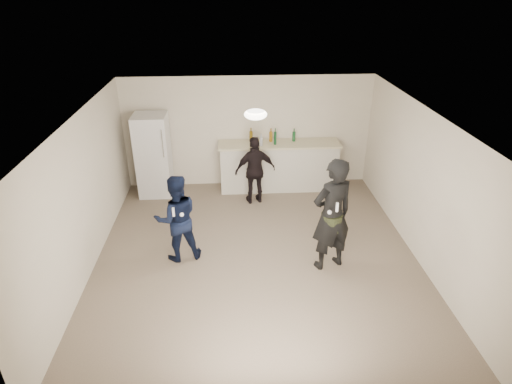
{
  "coord_description": "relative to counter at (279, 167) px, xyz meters",
  "views": [
    {
      "loc": [
        -0.4,
        -6.15,
        4.35
      ],
      "look_at": [
        0.0,
        0.2,
        1.15
      ],
      "focal_mm": 30.0,
      "sensor_mm": 36.0,
      "label": 1
    }
  ],
  "objects": [
    {
      "name": "floor",
      "position": [
        -0.67,
        -2.67,
        -0.53
      ],
      "size": [
        6.0,
        6.0,
        0.0
      ],
      "primitive_type": "plane",
      "color": "#6B5B4C",
      "rests_on": "ground"
    },
    {
      "name": "ceiling",
      "position": [
        -0.67,
        -2.67,
        1.98
      ],
      "size": [
        6.0,
        6.0,
        0.0
      ],
      "primitive_type": "plane",
      "rotation": [
        3.14,
        0.0,
        0.0
      ],
      "color": "silver",
      "rests_on": "wall_back"
    },
    {
      "name": "wall_back",
      "position": [
        -0.67,
        0.33,
        0.72
      ],
      "size": [
        6.0,
        0.0,
        6.0
      ],
      "primitive_type": "plane",
      "rotation": [
        1.57,
        0.0,
        0.0
      ],
      "color": "beige",
      "rests_on": "floor"
    },
    {
      "name": "wall_front",
      "position": [
        -0.67,
        -5.67,
        0.72
      ],
      "size": [
        6.0,
        0.0,
        6.0
      ],
      "primitive_type": "plane",
      "rotation": [
        -1.57,
        0.0,
        0.0
      ],
      "color": "beige",
      "rests_on": "floor"
    },
    {
      "name": "wall_left",
      "position": [
        -3.42,
        -2.67,
        0.72
      ],
      "size": [
        0.0,
        6.0,
        6.0
      ],
      "primitive_type": "plane",
      "rotation": [
        1.57,
        0.0,
        1.57
      ],
      "color": "beige",
      "rests_on": "floor"
    },
    {
      "name": "wall_right",
      "position": [
        2.08,
        -2.67,
        0.72
      ],
      "size": [
        0.0,
        6.0,
        6.0
      ],
      "primitive_type": "plane",
      "rotation": [
        1.57,
        0.0,
        -1.57
      ],
      "color": "beige",
      "rests_on": "floor"
    },
    {
      "name": "counter",
      "position": [
        0.0,
        0.0,
        0.0
      ],
      "size": [
        2.6,
        0.56,
        1.05
      ],
      "primitive_type": "cube",
      "color": "beige",
      "rests_on": "floor"
    },
    {
      "name": "counter_top",
      "position": [
        0.0,
        0.0,
        0.55
      ],
      "size": [
        2.68,
        0.64,
        0.04
      ],
      "primitive_type": "cube",
      "color": "beige",
      "rests_on": "counter"
    },
    {
      "name": "fridge",
      "position": [
        -2.74,
        -0.07,
        0.38
      ],
      "size": [
        0.7,
        0.7,
        1.8
      ],
      "primitive_type": "cube",
      "color": "white",
      "rests_on": "floor"
    },
    {
      "name": "fridge_handle",
      "position": [
        -2.46,
        -0.44,
        0.78
      ],
      "size": [
        0.02,
        0.02,
        0.6
      ],
      "primitive_type": "cylinder",
      "color": "silver",
      "rests_on": "fridge"
    },
    {
      "name": "ceiling_dome",
      "position": [
        -0.67,
        -2.37,
        1.93
      ],
      "size": [
        0.36,
        0.36,
        0.16
      ],
      "primitive_type": "ellipsoid",
      "color": "white",
      "rests_on": "ceiling"
    },
    {
      "name": "shaker",
      "position": [
        -0.49,
        0.01,
        0.65
      ],
      "size": [
        0.08,
        0.08,
        0.17
      ],
      "primitive_type": "cylinder",
      "color": "silver",
      "rests_on": "counter_top"
    },
    {
      "name": "man",
      "position": [
        -2.0,
        -2.61,
        0.24
      ],
      "size": [
        0.87,
        0.75,
        1.54
      ],
      "primitive_type": "imported",
      "rotation": [
        0.0,
        0.0,
        3.39
      ],
      "color": "#0F1B3E",
      "rests_on": "floor"
    },
    {
      "name": "woman",
      "position": [
        0.51,
        -3.0,
        0.44
      ],
      "size": [
        0.82,
        0.68,
        1.94
      ],
      "primitive_type": "imported",
      "rotation": [
        0.0,
        0.0,
        3.5
      ],
      "color": "black",
      "rests_on": "floor"
    },
    {
      "name": "camo_shorts",
      "position": [
        0.51,
        -3.0,
        0.32
      ],
      "size": [
        0.34,
        0.34,
        0.28
      ],
      "primitive_type": "cylinder",
      "color": "#2B3719",
      "rests_on": "woman"
    },
    {
      "name": "spectator",
      "position": [
        -0.57,
        -0.64,
        0.21
      ],
      "size": [
        0.91,
        0.51,
        1.47
      ],
      "primitive_type": "imported",
      "rotation": [
        0.0,
        0.0,
        3.33
      ],
      "color": "black",
      "rests_on": "floor"
    },
    {
      "name": "remote_man",
      "position": [
        -2.0,
        -2.89,
        0.53
      ],
      "size": [
        0.04,
        0.04,
        0.15
      ],
      "primitive_type": "cube",
      "color": "silver",
      "rests_on": "man"
    },
    {
      "name": "nunchuk_man",
      "position": [
        -1.88,
        -2.86,
        0.45
      ],
      "size": [
        0.07,
        0.07,
        0.07
      ],
      "primitive_type": "sphere",
      "color": "white",
      "rests_on": "man"
    },
    {
      "name": "remote_woman",
      "position": [
        0.51,
        -3.25,
        0.72
      ],
      "size": [
        0.04,
        0.04,
        0.15
      ],
      "primitive_type": "cube",
      "color": "white",
      "rests_on": "woman"
    },
    {
      "name": "nunchuk_woman",
      "position": [
        0.41,
        -3.22,
        0.62
      ],
      "size": [
        0.07,
        0.07,
        0.07
      ],
      "primitive_type": "sphere",
      "color": "white",
      "rests_on": "woman"
    },
    {
      "name": "bottle_cluster",
      "position": [
        -0.19,
        0.06,
        0.68
      ],
      "size": [
        1.02,
        0.36,
        0.28
      ],
      "color": "#956315",
      "rests_on": "counter_top"
    }
  ]
}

